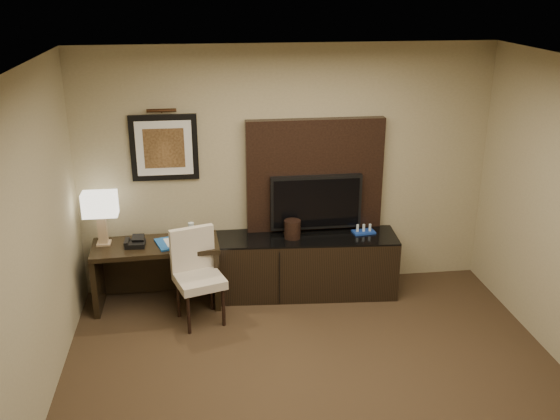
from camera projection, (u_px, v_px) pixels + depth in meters
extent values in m
cube|color=silver|center=(342.00, 80.00, 4.00)|extent=(4.50, 5.00, 0.01)
cube|color=tan|center=(287.00, 170.00, 6.80)|extent=(4.50, 0.01, 2.70)
cube|color=tan|center=(8.00, 289.00, 4.20)|extent=(0.01, 5.00, 2.70)
cube|color=black|center=(158.00, 274.00, 6.65)|extent=(1.33, 0.62, 0.70)
cube|color=black|center=(306.00, 265.00, 6.89)|extent=(2.01, 0.69, 0.68)
cube|color=black|center=(315.00, 178.00, 6.81)|extent=(1.50, 0.12, 1.30)
cube|color=black|center=(316.00, 202.00, 6.80)|extent=(1.00, 0.08, 0.60)
cube|color=black|center=(164.00, 148.00, 6.51)|extent=(0.70, 0.04, 0.70)
cylinder|color=#3B2313|center=(162.00, 110.00, 6.34)|extent=(0.04, 0.04, 0.30)
cube|color=#1952A5|center=(169.00, 243.00, 6.51)|extent=(0.33, 0.39, 0.02)
imported|color=beige|center=(165.00, 234.00, 6.46)|extent=(0.18, 0.07, 0.24)
cylinder|color=silver|center=(191.00, 231.00, 6.61)|extent=(0.07, 0.07, 0.19)
cylinder|color=black|center=(292.00, 229.00, 6.70)|extent=(0.22, 0.22, 0.20)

